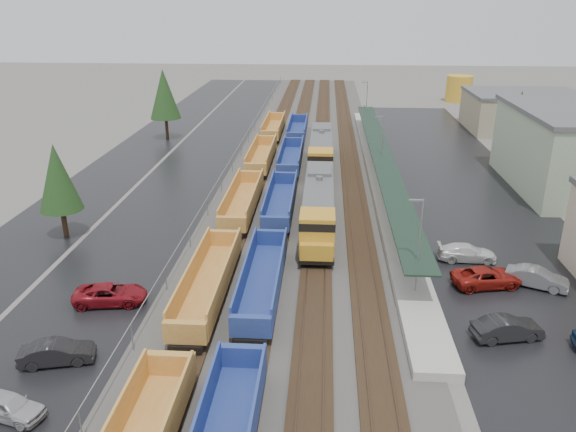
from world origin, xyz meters
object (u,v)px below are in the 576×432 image
Objects in this scene: parked_car_east_c at (467,253)px; parked_car_east_e at (537,278)px; storage_tank at (459,89)px; parked_car_east_b at (487,277)px; well_string_blue at (273,235)px; parked_car_east_a at (507,329)px; locomotive_trail at (321,152)px; parked_car_west_c at (110,294)px; parked_car_west_b at (57,353)px; parked_car_west_a at (9,406)px; locomotive_lead at (318,207)px; well_string_yellow at (229,235)px.

parked_car_east_e is at bearing -135.47° from parked_car_east_c.
storage_tank is 1.03× the size of parked_car_east_b.
parked_car_east_a is (16.84, -13.65, -0.44)m from well_string_blue.
parked_car_east_e is at bearing -98.03° from storage_tank.
parked_car_west_c is at bearing -112.65° from locomotive_trail.
parked_car_west_b is at bearing 120.36° from parked_car_east_c.
parked_car_east_a reaches higher than parked_car_west_a.
parked_car_west_a is at bearing 141.26° from parked_car_east_e.
locomotive_lead is 4.87× the size of parked_car_west_a.
storage_tank reaches higher than locomotive_trail.
parked_car_east_e reaches higher than parked_car_west_c.
parked_car_east_c is at bearing -25.13° from locomotive_lead.
well_string_blue is 21.68m from parked_car_east_a.
parked_car_east_a is 1.01× the size of parked_car_east_e.
locomotive_trail reaches higher than parked_car_east_b.
parked_car_east_b is at bearing -89.12° from parked_car_west_c.
locomotive_lead is 22.22m from parked_car_east_a.
locomotive_lead is 0.19× the size of well_string_blue.
parked_car_west_b is at bearing -124.83° from locomotive_lead.
well_string_blue is 21.83× the size of parked_car_east_a.
locomotive_trail is at bearing 25.84° from parked_car_east_c.
parked_car_west_b is 0.96× the size of parked_car_east_a.
storage_tank is at bearing 68.68° from locomotive_lead.
well_string_yellow reaches higher than parked_car_west_b.
locomotive_trail is at bearing -34.31° from parked_car_west_b.
storage_tank is (37.41, 80.22, 1.56)m from well_string_yellow.
parked_car_east_b is (28.53, 4.60, 0.01)m from parked_car_west_c.
locomotive_trail is 46.46m from parked_car_west_b.
well_string_yellow is at bearing -115.00° from storage_tank.
locomotive_trail reaches higher than well_string_yellow.
parked_car_west_b is 31.54m from parked_car_east_b.
well_string_yellow reaches higher than parked_car_east_c.
parked_car_east_c is (16.93, -1.65, -0.49)m from well_string_blue.
parked_car_west_c is (-15.13, -15.26, -1.66)m from locomotive_lead.
parked_car_east_b is at bearing -15.21° from well_string_yellow.
storage_tank is 1.37× the size of parked_car_west_a.
parked_car_east_b is at bearing -173.84° from parked_car_east_c.
well_string_yellow is 1.03× the size of well_string_blue.
storage_tank is at bearing 65.00° from well_string_yellow.
parked_car_west_c is at bearing 108.46° from parked_car_east_c.
storage_tank is 101.01m from parked_car_west_c.
locomotive_lead is 17.20m from parked_car_east_b.
locomotive_trail is at bearing 53.08° from parked_car_east_e.
parked_car_east_e is at bearing -31.38° from locomotive_lead.
parked_car_west_c is (-44.54, -90.64, -2.05)m from storage_tank.
parked_car_west_b is 33.15m from parked_car_east_c.
parked_car_east_b reaches higher than parked_car_west_b.
locomotive_lead reaches higher than parked_car_east_e.
parked_car_east_c is at bearing -5.77° from parked_car_east_b.
storage_tank is 87.54m from parked_car_east_b.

